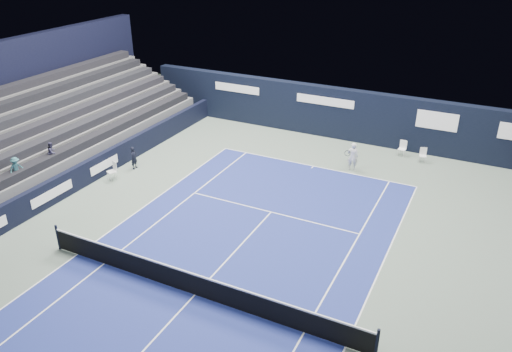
{
  "coord_description": "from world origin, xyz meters",
  "views": [
    {
      "loc": [
        8.08,
        -11.44,
        11.53
      ],
      "look_at": [
        -1.1,
        7.07,
        1.3
      ],
      "focal_mm": 35.0,
      "sensor_mm": 36.0,
      "label": 1
    }
  ],
  "objects": [
    {
      "name": "folding_chair_back_b",
      "position": [
        5.17,
        15.09,
        0.47
      ],
      "size": [
        0.43,
        0.42,
        0.83
      ],
      "rotation": [
        0.0,
        0.0,
        0.22
      ],
      "color": "silver",
      "rests_on": "ground"
    },
    {
      "name": "tennis_player",
      "position": [
        1.97,
        12.38,
        0.78
      ],
      "size": [
        0.64,
        0.86,
        1.56
      ],
      "color": "silver",
      "rests_on": "ground"
    },
    {
      "name": "tennis_net",
      "position": [
        0.0,
        0.0,
        0.51
      ],
      "size": [
        12.9,
        0.1,
        1.1
      ],
      "color": "black",
      "rests_on": "ground"
    },
    {
      "name": "court_surface",
      "position": [
        0.0,
        0.0,
        0.0
      ],
      "size": [
        10.97,
        23.77,
        0.01
      ],
      "primitive_type": "cube",
      "color": "navy",
      "rests_on": "ground"
    },
    {
      "name": "spectator_stand",
      "position": [
        -13.28,
        6.98,
        1.95
      ],
      "size": [
        6.0,
        18.0,
        6.4
      ],
      "color": "#505052",
      "rests_on": "ground"
    },
    {
      "name": "ground",
      "position": [
        0.0,
        2.0,
        0.0
      ],
      "size": [
        48.0,
        48.0,
        0.0
      ],
      "primitive_type": "plane",
      "color": "#596A5E",
      "rests_on": "ground"
    },
    {
      "name": "line_judge",
      "position": [
        -8.52,
        7.38,
        0.62
      ],
      "size": [
        0.33,
        0.47,
        1.24
      ],
      "primitive_type": "imported",
      "rotation": [
        0.0,
        0.0,
        1.65
      ],
      "color": "black",
      "rests_on": "ground"
    },
    {
      "name": "back_sponsor_wall",
      "position": [
        0.01,
        16.5,
        1.55
      ],
      "size": [
        26.0,
        0.63,
        3.1
      ],
      "color": "black",
      "rests_on": "ground"
    },
    {
      "name": "court_markings",
      "position": [
        0.0,
        0.0,
        0.01
      ],
      "size": [
        11.03,
        23.83,
        0.0
      ],
      "color": "white",
      "rests_on": "court_surface"
    },
    {
      "name": "side_barrier_left",
      "position": [
        -9.5,
        5.97,
        0.6
      ],
      "size": [
        0.33,
        22.0,
        1.2
      ],
      "color": "black",
      "rests_on": "ground"
    },
    {
      "name": "line_judge_chair",
      "position": [
        -8.63,
        5.85,
        0.56
      ],
      "size": [
        0.56,
        0.56,
        0.98
      ],
      "rotation": [
        0.0,
        0.0,
        -0.41
      ],
      "color": "white",
      "rests_on": "ground"
    },
    {
      "name": "folding_chair_back_a",
      "position": [
        3.99,
        15.5,
        0.6
      ],
      "size": [
        0.43,
        0.46,
        0.9
      ],
      "rotation": [
        0.0,
        0.0,
        -0.1
      ],
      "color": "white",
      "rests_on": "ground"
    }
  ]
}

